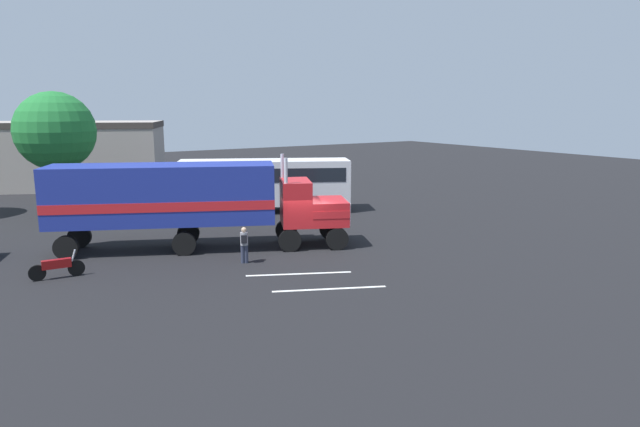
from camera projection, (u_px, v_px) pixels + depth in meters
name	position (u px, v px, depth m)	size (l,w,h in m)	color
ground_plane	(302.00, 249.00, 27.23)	(120.00, 120.00, 0.00)	black
lane_stripe_near	(299.00, 274.00, 23.15)	(4.40, 0.16, 0.01)	silver
lane_stripe_mid	(330.00, 289.00, 21.25)	(4.40, 0.16, 0.01)	silver
semi_truck	(187.00, 198.00, 26.67)	(13.91, 8.18, 4.50)	red
person_bystander	(244.00, 244.00, 24.59)	(0.41, 0.48, 1.63)	#2D3347
parked_bus	(265.00, 180.00, 36.36)	(10.99, 7.17, 3.40)	silver
motorcycle	(57.00, 267.00, 22.50)	(2.11, 0.29, 1.12)	black
tree_left	(55.00, 131.00, 34.99)	(4.94, 4.94, 7.78)	brown
building_backdrop	(52.00, 153.00, 46.36)	(18.53, 12.81, 5.56)	#9E938C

